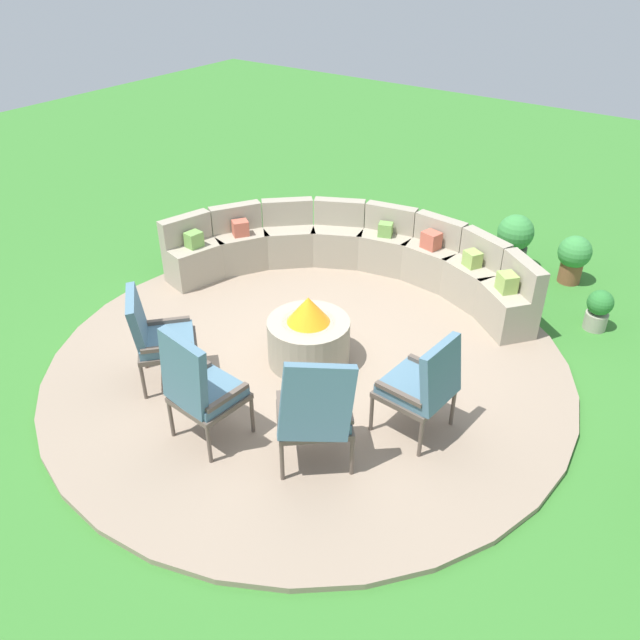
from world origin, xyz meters
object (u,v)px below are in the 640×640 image
(curved_stone_bench, at_px, (354,256))
(lounge_chair_front_right, at_px, (199,387))
(lounge_chair_back_right, at_px, (424,384))
(potted_plant_4, at_px, (574,256))
(lounge_chair_front_left, at_px, (157,335))
(lounge_chair_back_left, at_px, (315,411))
(fire_pit, at_px, (309,336))
(potted_plant_3, at_px, (514,240))
(potted_plant_2, at_px, (599,309))

(curved_stone_bench, xyz_separation_m, lounge_chair_front_right, (0.55, -3.24, 0.25))
(lounge_chair_back_right, xyz_separation_m, potted_plant_4, (0.19, 3.69, -0.24))
(lounge_chair_front_left, height_order, lounge_chair_front_right, lounge_chair_front_right)
(curved_stone_bench, distance_m, lounge_chair_front_left, 2.90)
(curved_stone_bench, bearing_deg, lounge_chair_back_right, -44.96)
(lounge_chair_back_left, bearing_deg, fire_pit, 86.99)
(lounge_chair_back_right, bearing_deg, fire_pit, 83.04)
(curved_stone_bench, relative_size, potted_plant_4, 6.85)
(fire_pit, bearing_deg, potted_plant_3, 74.89)
(lounge_chair_back_right, xyz_separation_m, potted_plant_2, (0.78, 2.76, -0.34))
(fire_pit, bearing_deg, potted_plant_4, 64.19)
(fire_pit, relative_size, potted_plant_4, 1.35)
(lounge_chair_back_left, xyz_separation_m, potted_plant_2, (1.30, 3.63, -0.38))
(curved_stone_bench, distance_m, lounge_chair_back_right, 2.89)
(lounge_chair_front_left, bearing_deg, lounge_chair_front_right, 20.18)
(lounge_chair_back_left, distance_m, potted_plant_3, 4.47)
(lounge_chair_back_right, bearing_deg, potted_plant_3, 13.36)
(lounge_chair_front_left, xyz_separation_m, potted_plant_4, (2.62, 4.53, -0.24))
(lounge_chair_front_right, distance_m, potted_plant_3, 4.89)
(potted_plant_3, bearing_deg, potted_plant_2, -31.80)
(lounge_chair_front_left, distance_m, lounge_chair_back_left, 1.91)
(curved_stone_bench, relative_size, potted_plant_2, 8.91)
(curved_stone_bench, height_order, potted_plant_4, curved_stone_bench)
(fire_pit, bearing_deg, lounge_chair_back_right, -11.39)
(lounge_chair_front_left, relative_size, potted_plant_4, 1.64)
(lounge_chair_back_right, xyz_separation_m, potted_plant_3, (-0.56, 3.59, -0.18))
(curved_stone_bench, distance_m, potted_plant_2, 2.91)
(lounge_chair_back_right, bearing_deg, potted_plant_2, -11.29)
(potted_plant_3, bearing_deg, lounge_chair_front_right, -100.92)
(lounge_chair_front_right, bearing_deg, curved_stone_bench, 104.31)
(lounge_chair_front_right, bearing_deg, lounge_chair_back_right, 43.62)
(lounge_chair_front_left, xyz_separation_m, lounge_chair_back_left, (1.91, -0.04, 0.03))
(potted_plant_3, bearing_deg, lounge_chair_front_left, -112.82)
(potted_plant_2, height_order, potted_plant_4, potted_plant_4)
(potted_plant_2, bearing_deg, lounge_chair_back_right, -105.72)
(potted_plant_3, height_order, potted_plant_4, potted_plant_3)
(potted_plant_2, bearing_deg, potted_plant_3, 148.20)
(lounge_chair_front_left, bearing_deg, potted_plant_4, 101.79)
(fire_pit, bearing_deg, lounge_chair_front_left, -130.79)
(fire_pit, bearing_deg, lounge_chair_front_right, -91.31)
(curved_stone_bench, distance_m, lounge_chair_back_left, 3.29)
(lounge_chair_back_left, height_order, potted_plant_4, lounge_chair_back_left)
(lounge_chair_back_left, bearing_deg, potted_plant_3, 48.80)
(curved_stone_bench, height_order, lounge_chair_back_left, lounge_chair_back_left)
(fire_pit, distance_m, potted_plant_3, 3.42)
(lounge_chair_front_right, bearing_deg, potted_plant_2, 64.92)
(lounge_chair_front_left, xyz_separation_m, potted_plant_2, (3.20, 3.59, -0.34))
(lounge_chair_back_right, bearing_deg, curved_stone_bench, 49.47)
(lounge_chair_front_right, height_order, lounge_chair_back_left, lounge_chair_front_right)
(lounge_chair_back_left, bearing_deg, lounge_chair_back_right, 17.34)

